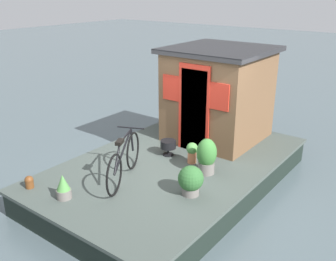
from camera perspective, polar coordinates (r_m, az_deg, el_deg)
The scene contains 10 objects.
ground_plane at distance 7.73m, azimuth 0.91°, elevation -8.01°, with size 60.00×60.00×0.00m, color #4C5B60.
houseboat_deck at distance 7.61m, azimuth 0.92°, elevation -6.32°, with size 5.42×3.35×0.51m.
houseboat_cabin at distance 8.42m, azimuth 7.46°, elevation 5.44°, with size 2.07×2.03×2.01m.
bicycle at distance 6.67m, azimuth -6.54°, elevation -4.37°, with size 1.56×0.78×0.84m.
potted_plant_fern at distance 6.93m, azimuth 5.75°, elevation -3.79°, with size 0.36×0.36×0.67m.
potted_plant_geranium at distance 6.25m, azimuth 3.40°, elevation -7.37°, with size 0.42×0.42×0.50m.
potted_plant_mint at distance 7.35m, azimuth 3.60°, elevation -3.15°, with size 0.22×0.22×0.41m.
potted_plant_ivy at distance 6.39m, azimuth -15.30°, elevation -8.14°, with size 0.24×0.24×0.42m.
charcoal_grill at distance 7.68m, azimuth 0.03°, elevation -2.16°, with size 0.31×0.31×0.31m.
mooring_bollard at distance 6.92m, azimuth -19.94°, elevation -7.19°, with size 0.15×0.15×0.22m.
Camera 1 is at (-5.48, -4.00, 3.70)m, focal length 40.99 mm.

